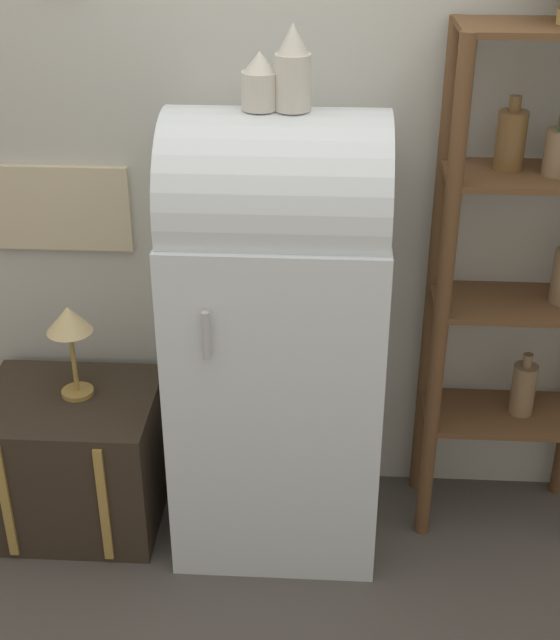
# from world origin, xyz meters

# --- Properties ---
(ground_plane) EXTENTS (12.00, 12.00, 0.00)m
(ground_plane) POSITION_xyz_m (0.00, 0.00, 0.00)
(ground_plane) COLOR #4C4742
(wall_back) EXTENTS (7.00, 0.09, 2.70)m
(wall_back) POSITION_xyz_m (-0.00, 0.57, 1.35)
(wall_back) COLOR #B7B7AD
(wall_back) RESTS_ON ground_plane
(refrigerator) EXTENTS (0.67, 0.60, 1.51)m
(refrigerator) POSITION_xyz_m (-0.00, 0.26, 0.78)
(refrigerator) COLOR silver
(refrigerator) RESTS_ON ground_plane
(suitcase_trunk) EXTENTS (0.60, 0.50, 0.50)m
(suitcase_trunk) POSITION_xyz_m (-0.72, 0.26, 0.25)
(suitcase_trunk) COLOR #33281E
(suitcase_trunk) RESTS_ON ground_plane
(shelf_unit) EXTENTS (0.58, 0.31, 1.73)m
(shelf_unit) POSITION_xyz_m (0.80, 0.38, 1.00)
(shelf_unit) COLOR brown
(shelf_unit) RESTS_ON ground_plane
(vase_left) EXTENTS (0.11, 0.11, 0.16)m
(vase_left) POSITION_xyz_m (-0.05, 0.26, 1.59)
(vase_left) COLOR beige
(vase_left) RESTS_ON refrigerator
(vase_center) EXTENTS (0.10, 0.10, 0.24)m
(vase_center) POSITION_xyz_m (0.04, 0.26, 1.62)
(vase_center) COLOR beige
(vase_center) RESTS_ON refrigerator
(desk_lamp) EXTENTS (0.15, 0.15, 0.34)m
(desk_lamp) POSITION_xyz_m (-0.69, 0.30, 0.77)
(desk_lamp) COLOR #AD8942
(desk_lamp) RESTS_ON suitcase_trunk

